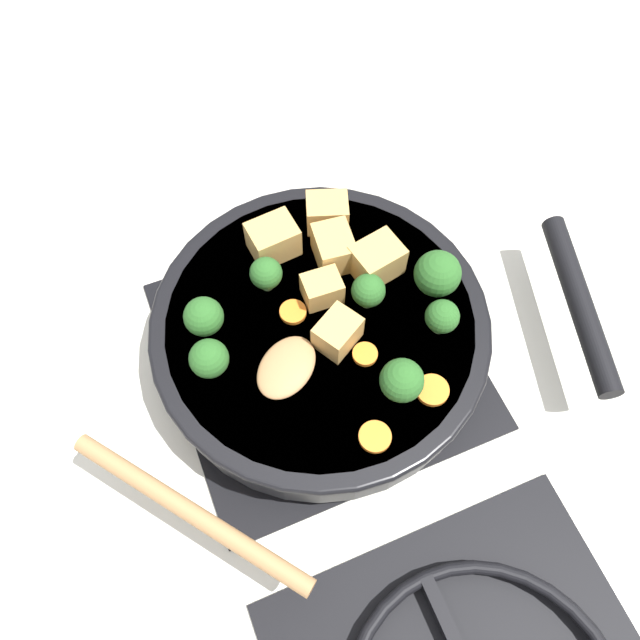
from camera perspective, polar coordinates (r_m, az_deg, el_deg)
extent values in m
plane|color=silver|center=(0.68, 0.00, -3.16)|extent=(2.40, 2.40, 0.00)
cube|color=black|center=(0.67, 0.00, -3.02)|extent=(0.31, 0.31, 0.01)
torus|color=black|center=(0.66, 0.00, -2.43)|extent=(0.24, 0.24, 0.01)
cube|color=black|center=(0.66, 0.00, -2.43)|extent=(0.01, 0.23, 0.01)
cube|color=black|center=(0.66, 0.00, -2.43)|extent=(0.23, 0.01, 0.01)
cylinder|color=black|center=(0.63, 0.00, -1.14)|extent=(0.33, 0.33, 0.05)
cylinder|color=#5B3316|center=(0.63, 0.00, -0.98)|extent=(0.30, 0.30, 0.05)
torus|color=black|center=(0.61, 0.00, -0.18)|extent=(0.34, 0.34, 0.01)
cylinder|color=black|center=(0.68, 22.66, 1.49)|extent=(0.08, 0.20, 0.02)
ellipsoid|color=#A87A4C|center=(0.58, -3.09, -4.33)|extent=(0.08, 0.08, 0.01)
cylinder|color=#A87A4C|center=(0.55, -11.79, -16.79)|extent=(0.15, 0.19, 0.02)
cube|color=tan|center=(0.58, 1.61, -1.17)|extent=(0.05, 0.05, 0.03)
cube|color=tan|center=(0.65, 0.66, 9.80)|extent=(0.05, 0.05, 0.03)
cube|color=tan|center=(0.62, 5.21, 5.48)|extent=(0.05, 0.05, 0.04)
cube|color=tan|center=(0.63, -4.31, 7.39)|extent=(0.05, 0.04, 0.04)
cube|color=tan|center=(0.61, 0.19, 2.87)|extent=(0.04, 0.03, 0.03)
cube|color=tan|center=(0.63, 1.27, 6.60)|extent=(0.04, 0.05, 0.04)
cylinder|color=#709956|center=(0.62, -4.84, 3.40)|extent=(0.01, 0.01, 0.01)
sphere|color=#285B23|center=(0.61, -4.97, 4.29)|extent=(0.03, 0.03, 0.03)
cylinder|color=#709956|center=(0.60, -10.28, -0.60)|extent=(0.01, 0.01, 0.01)
sphere|color=#285B23|center=(0.59, -10.59, 0.31)|extent=(0.04, 0.04, 0.04)
cylinder|color=#709956|center=(0.57, 7.25, -6.29)|extent=(0.01, 0.01, 0.01)
sphere|color=#285B23|center=(0.55, 7.49, -5.49)|extent=(0.04, 0.04, 0.04)
cylinder|color=#709956|center=(0.63, 10.36, 3.06)|extent=(0.01, 0.01, 0.01)
sphere|color=#285B23|center=(0.61, 10.70, 4.18)|extent=(0.05, 0.05, 0.05)
cylinder|color=#709956|center=(0.61, 4.31, 1.86)|extent=(0.01, 0.01, 0.01)
sphere|color=#285B23|center=(0.59, 4.43, 2.74)|extent=(0.03, 0.03, 0.03)
cylinder|color=#709956|center=(0.59, -9.82, -4.28)|extent=(0.01, 0.01, 0.01)
sphere|color=#285B23|center=(0.57, -10.12, -3.49)|extent=(0.04, 0.04, 0.04)
cylinder|color=#709956|center=(0.61, 10.82, -0.50)|extent=(0.01, 0.01, 0.01)
sphere|color=#285B23|center=(0.59, 11.12, 0.31)|extent=(0.03, 0.03, 0.03)
cylinder|color=orange|center=(0.61, -2.49, 0.73)|extent=(0.03, 0.03, 0.01)
cylinder|color=orange|center=(0.56, 4.93, -10.64)|extent=(0.03, 0.03, 0.01)
cylinder|color=orange|center=(0.58, 10.23, -6.33)|extent=(0.03, 0.03, 0.01)
cylinder|color=orange|center=(0.59, 4.13, -3.14)|extent=(0.02, 0.02, 0.01)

